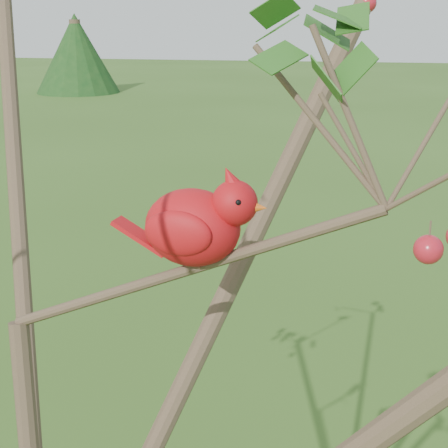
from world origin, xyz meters
name	(u,v)px	position (x,y,z in m)	size (l,w,h in m)	color
crabapple_tree	(15,255)	(0.03, -0.02, 2.12)	(2.35, 2.05, 2.95)	#453325
cardinal	(198,224)	(0.28, 0.07, 2.16)	(0.25, 0.13, 0.17)	#B80F14
distant_trees	(323,46)	(-1.12, 24.62, 1.47)	(43.36, 15.25, 3.34)	#453325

